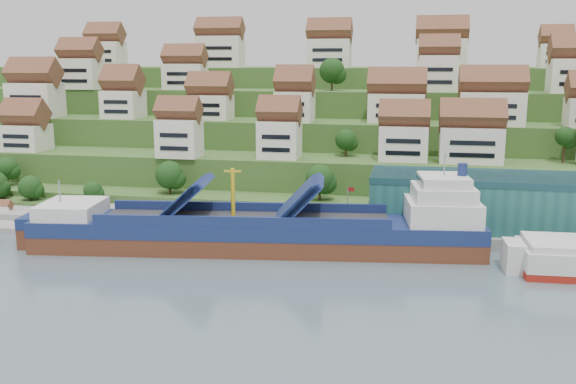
# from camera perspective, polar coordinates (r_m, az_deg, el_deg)

# --- Properties ---
(ground) EXTENTS (300.00, 300.00, 0.00)m
(ground) POSITION_cam_1_polar(r_m,az_deg,el_deg) (114.26, -4.36, -5.19)
(ground) COLOR slate
(ground) RESTS_ON ground
(quay) EXTENTS (180.00, 14.00, 2.20)m
(quay) POSITION_cam_1_polar(r_m,az_deg,el_deg) (124.74, 6.43, -3.27)
(quay) COLOR gray
(quay) RESTS_ON ground
(hillside) EXTENTS (260.00, 128.00, 31.00)m
(hillside) POSITION_cam_1_polar(r_m,az_deg,el_deg) (212.11, 3.25, 5.49)
(hillside) COLOR #2D4C1E
(hillside) RESTS_ON ground
(hillside_village) EXTENTS (154.08, 64.07, 29.49)m
(hillside_village) POSITION_cam_1_polar(r_m,az_deg,el_deg) (169.16, 2.19, 8.77)
(hillside_village) COLOR white
(hillside_village) RESTS_ON ground
(hillside_trees) EXTENTS (137.89, 62.84, 31.01)m
(hillside_trees) POSITION_cam_1_polar(r_m,az_deg,el_deg) (155.67, -3.17, 5.57)
(hillside_trees) COLOR #1B4216
(hillside_trees) RESTS_ON ground
(warehouse) EXTENTS (60.00, 15.00, 10.00)m
(warehouse) POSITION_cam_1_polar(r_m,az_deg,el_deg) (126.76, 21.14, -0.91)
(warehouse) COLOR #225C58
(warehouse) RESTS_ON quay
(flagpole) EXTENTS (1.28, 0.16, 8.00)m
(flagpole) POSITION_cam_1_polar(r_m,az_deg,el_deg) (118.71, 5.37, -1.14)
(flagpole) COLOR gray
(flagpole) RESTS_ON quay
(cargo_ship) EXTENTS (79.50, 22.29, 17.44)m
(cargo_ship) POSITION_cam_1_polar(r_m,az_deg,el_deg) (113.29, -1.73, -3.56)
(cargo_ship) COLOR #582C1B
(cargo_ship) RESTS_ON ground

